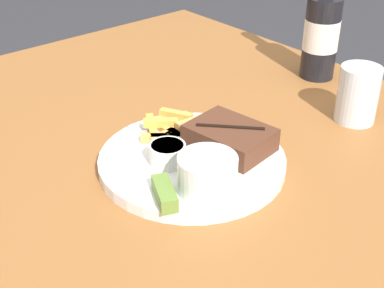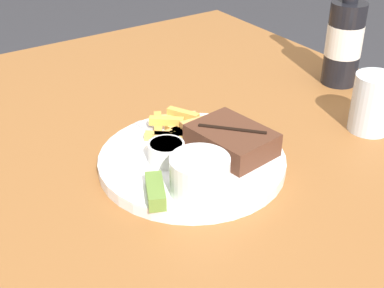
# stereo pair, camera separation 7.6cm
# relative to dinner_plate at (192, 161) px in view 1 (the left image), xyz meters

# --- Properties ---
(dining_table) EXTENTS (1.21, 0.98, 0.76)m
(dining_table) POSITION_rel_dinner_plate_xyz_m (0.00, 0.00, -0.10)
(dining_table) COLOR #935B2D
(dining_table) RESTS_ON ground_plane
(dinner_plate) EXTENTS (0.27, 0.27, 0.02)m
(dinner_plate) POSITION_rel_dinner_plate_xyz_m (0.00, 0.00, 0.00)
(dinner_plate) COLOR white
(dinner_plate) RESTS_ON dining_table
(steak_portion) EXTENTS (0.13, 0.10, 0.04)m
(steak_portion) POSITION_rel_dinner_plate_xyz_m (0.02, 0.06, 0.03)
(steak_portion) COLOR #512D1E
(steak_portion) RESTS_ON dinner_plate
(fries_pile) EXTENTS (0.11, 0.12, 0.02)m
(fries_pile) POSITION_rel_dinner_plate_xyz_m (-0.07, 0.02, 0.02)
(fries_pile) COLOR #E0B45B
(fries_pile) RESTS_ON dinner_plate
(coleslaw_cup) EXTENTS (0.08, 0.08, 0.05)m
(coleslaw_cup) POSITION_rel_dinner_plate_xyz_m (0.08, -0.04, 0.04)
(coleslaw_cup) COLOR white
(coleslaw_cup) RESTS_ON dinner_plate
(dipping_sauce_cup) EXTENTS (0.05, 0.05, 0.03)m
(dipping_sauce_cup) POSITION_rel_dinner_plate_xyz_m (-0.01, -0.04, 0.03)
(dipping_sauce_cup) COLOR silver
(dipping_sauce_cup) RESTS_ON dinner_plate
(pickle_spear) EXTENTS (0.07, 0.05, 0.02)m
(pickle_spear) POSITION_rel_dinner_plate_xyz_m (0.06, -0.09, 0.02)
(pickle_spear) COLOR olive
(pickle_spear) RESTS_ON dinner_plate
(fork_utensil) EXTENTS (0.13, 0.03, 0.00)m
(fork_utensil) POSITION_rel_dinner_plate_xyz_m (-0.07, -0.01, 0.01)
(fork_utensil) COLOR #B7B7BC
(fork_utensil) RESTS_ON dinner_plate
(beer_bottle) EXTENTS (0.07, 0.07, 0.25)m
(beer_bottle) POSITION_rel_dinner_plate_xyz_m (-0.09, 0.40, 0.08)
(beer_bottle) COLOR black
(beer_bottle) RESTS_ON dining_table
(drinking_glass) EXTENTS (0.07, 0.07, 0.10)m
(drinking_glass) POSITION_rel_dinner_plate_xyz_m (0.07, 0.30, 0.04)
(drinking_glass) COLOR silver
(drinking_glass) RESTS_ON dining_table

